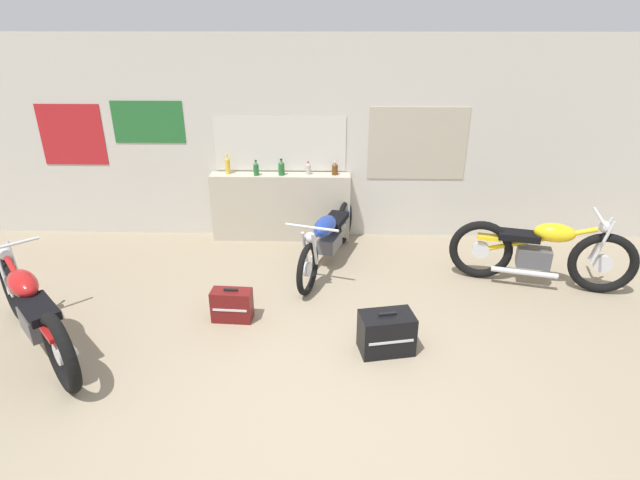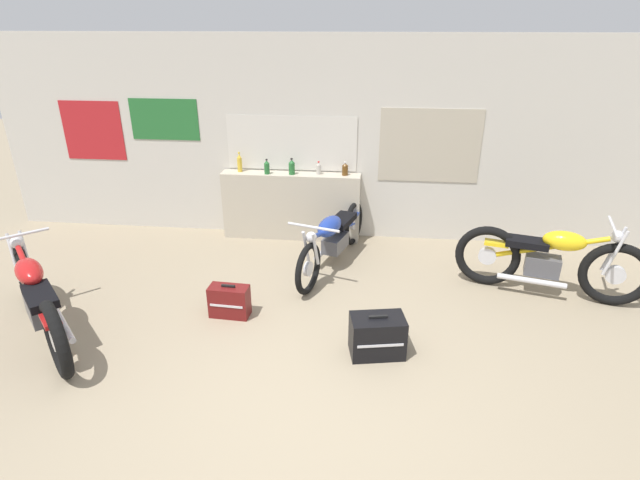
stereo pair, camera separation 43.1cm
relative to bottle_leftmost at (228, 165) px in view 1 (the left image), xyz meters
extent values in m
plane|color=gray|center=(1.44, -3.58, -1.09)|extent=(24.00, 24.00, 0.00)
cube|color=beige|center=(1.44, 0.16, 0.31)|extent=(10.00, 0.06, 2.80)
cube|color=silver|center=(0.73, 0.12, 0.28)|extent=(1.77, 0.01, 0.70)
cube|color=beige|center=(0.73, 0.12, 0.28)|extent=(1.83, 0.01, 0.76)
cube|color=#B2A893|center=(2.63, 0.12, 0.28)|extent=(1.36, 0.01, 1.00)
cube|color=#23662D|center=(-1.08, 0.12, 0.56)|extent=(0.99, 0.01, 0.57)
cube|color=#B21E23|center=(-2.18, 0.12, 0.38)|extent=(0.90, 0.01, 0.84)
cube|color=#B7AD99|center=(0.73, -0.02, -0.61)|extent=(1.97, 0.28, 0.96)
cylinder|color=gold|center=(0.00, 0.00, -0.02)|extent=(0.07, 0.07, 0.20)
cone|color=gold|center=(0.00, 0.00, 0.10)|extent=(0.06, 0.06, 0.06)
cylinder|color=gold|center=(0.00, 0.00, 0.14)|extent=(0.03, 0.03, 0.02)
cylinder|color=#23662D|center=(0.41, -0.07, -0.05)|extent=(0.08, 0.08, 0.15)
cone|color=#23662D|center=(0.41, -0.07, 0.05)|extent=(0.06, 0.06, 0.04)
cylinder|color=black|center=(0.41, -0.07, 0.08)|extent=(0.03, 0.03, 0.02)
cylinder|color=#23662D|center=(0.75, -0.05, -0.04)|extent=(0.09, 0.09, 0.16)
cone|color=#23662D|center=(0.75, -0.05, 0.06)|extent=(0.07, 0.07, 0.05)
cylinder|color=black|center=(0.75, -0.05, 0.09)|extent=(0.03, 0.03, 0.02)
cylinder|color=#B7B2A8|center=(1.13, 0.00, -0.06)|extent=(0.06, 0.06, 0.13)
cone|color=#B7B2A8|center=(1.13, 0.00, 0.03)|extent=(0.05, 0.05, 0.04)
cylinder|color=red|center=(1.13, 0.00, 0.05)|extent=(0.03, 0.03, 0.01)
cylinder|color=#5B3814|center=(1.49, -0.01, -0.06)|extent=(0.08, 0.08, 0.14)
cone|color=#5B3814|center=(1.49, -0.01, 0.03)|extent=(0.07, 0.07, 0.04)
cylinder|color=silver|center=(1.49, -0.01, 0.06)|extent=(0.03, 0.03, 0.02)
torus|color=black|center=(4.59, -1.52, -0.71)|extent=(0.75, 0.28, 0.75)
cylinder|color=silver|center=(4.59, -1.52, -0.71)|extent=(0.22, 0.12, 0.21)
torus|color=black|center=(3.28, -1.18, -0.71)|extent=(0.75, 0.28, 0.75)
cylinder|color=silver|center=(3.28, -1.18, -0.71)|extent=(0.22, 0.12, 0.21)
cube|color=#4C4C51|center=(3.87, -1.33, -0.73)|extent=(0.42, 0.31, 0.23)
cylinder|color=yellow|center=(3.87, -1.33, -0.51)|extent=(1.21, 0.36, 0.46)
ellipsoid|color=yellow|center=(4.04, -1.38, -0.40)|extent=(0.50, 0.35, 0.22)
cube|color=black|center=(3.67, -1.28, -0.48)|extent=(0.50, 0.35, 0.08)
cube|color=yellow|center=(3.36, -1.20, -0.54)|extent=(0.30, 0.20, 0.04)
cylinder|color=silver|center=(4.54, -1.45, -0.44)|extent=(0.17, 0.08, 0.54)
cylinder|color=silver|center=(4.51, -1.56, -0.44)|extent=(0.17, 0.08, 0.54)
cylinder|color=silver|center=(4.46, -1.49, -0.17)|extent=(0.19, 0.63, 0.03)
sphere|color=silver|center=(4.51, -1.50, -0.27)|extent=(0.13, 0.13, 0.13)
cylinder|color=silver|center=(3.74, -1.45, -0.88)|extent=(0.74, 0.25, 0.06)
torus|color=black|center=(1.19, -1.63, -0.78)|extent=(0.25, 0.61, 0.61)
cylinder|color=silver|center=(1.19, -1.63, -0.78)|extent=(0.10, 0.18, 0.17)
torus|color=black|center=(1.64, -0.16, -0.78)|extent=(0.25, 0.61, 0.61)
cylinder|color=silver|center=(1.64, -0.16, -0.78)|extent=(0.10, 0.18, 0.17)
cube|color=#4C4C51|center=(1.43, -0.82, -0.80)|extent=(0.34, 0.47, 0.19)
cylinder|color=navy|center=(1.43, -0.82, -0.61)|extent=(0.46, 1.35, 0.40)
ellipsoid|color=navy|center=(1.38, -1.01, -0.49)|extent=(0.38, 0.57, 0.22)
cube|color=black|center=(1.50, -0.60, -0.57)|extent=(0.38, 0.57, 0.08)
cube|color=navy|center=(1.61, -0.25, -0.63)|extent=(0.22, 0.33, 0.04)
cylinder|color=silver|center=(1.27, -1.57, -0.55)|extent=(0.09, 0.18, 0.45)
cylinder|color=silver|center=(1.15, -1.54, -0.55)|extent=(0.09, 0.18, 0.45)
cylinder|color=silver|center=(1.23, -1.48, -0.32)|extent=(0.62, 0.22, 0.03)
sphere|color=silver|center=(1.21, -1.54, -0.42)|extent=(0.13, 0.13, 0.13)
cylinder|color=silver|center=(1.33, -0.68, -0.92)|extent=(0.31, 0.82, 0.06)
torus|color=black|center=(-1.89, -2.24, -0.72)|extent=(0.58, 0.60, 0.73)
cylinder|color=silver|center=(-1.89, -2.24, -0.72)|extent=(0.19, 0.19, 0.20)
torus|color=black|center=(-0.82, -3.34, -0.72)|extent=(0.58, 0.60, 0.73)
cylinder|color=silver|center=(-0.82, -3.34, -0.72)|extent=(0.19, 0.19, 0.20)
cube|color=#4C4C51|center=(-1.30, -2.84, -0.74)|extent=(0.46, 0.46, 0.22)
cylinder|color=#B21919|center=(-1.30, -2.84, -0.53)|extent=(1.01, 1.04, 0.45)
ellipsoid|color=#B21919|center=(-1.44, -2.70, -0.41)|extent=(0.54, 0.54, 0.22)
cube|color=black|center=(-1.14, -3.01, -0.49)|extent=(0.54, 0.54, 0.08)
cube|color=#B21919|center=(-0.88, -3.27, -0.55)|extent=(0.31, 0.32, 0.04)
cylinder|color=silver|center=(-1.88, -2.33, -0.46)|extent=(0.15, 0.16, 0.52)
cylinder|color=silver|center=(-1.79, -2.25, -0.46)|extent=(0.15, 0.16, 0.52)
cylinder|color=silver|center=(-1.78, -2.35, -0.20)|extent=(0.48, 0.47, 0.03)
sphere|color=silver|center=(-1.82, -2.30, -0.30)|extent=(0.13, 0.13, 0.13)
cylinder|color=silver|center=(-1.12, -2.82, -0.89)|extent=(0.63, 0.65, 0.06)
cube|color=black|center=(1.99, -2.72, -0.89)|extent=(0.56, 0.40, 0.40)
cube|color=silver|center=(2.02, -2.88, -0.89)|extent=(0.42, 0.09, 0.02)
cube|color=black|center=(1.99, -2.72, -0.67)|extent=(0.18, 0.06, 0.02)
cube|color=maroon|center=(0.41, -2.22, -0.91)|extent=(0.43, 0.23, 0.35)
cube|color=silver|center=(0.41, -2.32, -0.91)|extent=(0.36, 0.03, 0.02)
cube|color=black|center=(0.41, -2.22, -0.72)|extent=(0.15, 0.03, 0.02)
camera|label=1|loc=(1.46, -6.74, 1.86)|focal=28.00mm
camera|label=2|loc=(1.89, -6.71, 1.86)|focal=28.00mm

